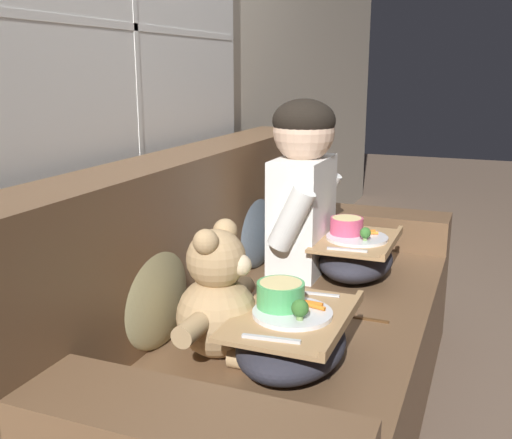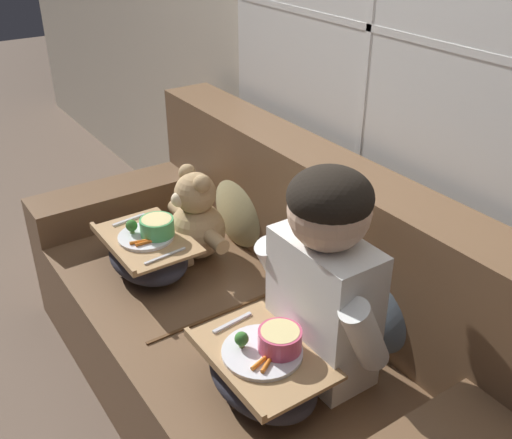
{
  "view_description": "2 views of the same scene",
  "coord_description": "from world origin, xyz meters",
  "px_view_note": "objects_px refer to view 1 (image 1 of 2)",
  "views": [
    {
      "loc": [
        -1.78,
        -0.61,
        1.23
      ],
      "look_at": [
        0.01,
        0.1,
        0.74
      ],
      "focal_mm": 42.0,
      "sensor_mm": 36.0,
      "label": 1
    },
    {
      "loc": [
        1.46,
        -0.91,
        1.76
      ],
      "look_at": [
        -0.02,
        0.09,
        0.77
      ],
      "focal_mm": 42.0,
      "sensor_mm": 36.0,
      "label": 2
    }
  ],
  "objects_px": {
    "couch": "(263,334)",
    "throw_pillow_behind_child": "(250,220)",
    "lap_tray_teddy": "(292,337)",
    "teddy_bear": "(219,301)",
    "child_figure": "(303,179)",
    "throw_pillow_behind_teddy": "(148,282)",
    "lap_tray_child": "(356,255)"
  },
  "relations": [
    {
      "from": "throw_pillow_behind_teddy",
      "to": "child_figure",
      "type": "relative_size",
      "value": 0.6
    },
    {
      "from": "throw_pillow_behind_child",
      "to": "throw_pillow_behind_teddy",
      "type": "xyz_separation_m",
      "value": [
        -0.78,
        0.0,
        0.0
      ]
    },
    {
      "from": "throw_pillow_behind_child",
      "to": "throw_pillow_behind_teddy",
      "type": "relative_size",
      "value": 1.0
    },
    {
      "from": "child_figure",
      "to": "lap_tray_child",
      "type": "height_order",
      "value": "child_figure"
    },
    {
      "from": "throw_pillow_behind_teddy",
      "to": "teddy_bear",
      "type": "relative_size",
      "value": 0.99
    },
    {
      "from": "throw_pillow_behind_child",
      "to": "lap_tray_teddy",
      "type": "relative_size",
      "value": 0.97
    },
    {
      "from": "throw_pillow_behind_teddy",
      "to": "teddy_bear",
      "type": "height_order",
      "value": "throw_pillow_behind_teddy"
    },
    {
      "from": "couch",
      "to": "throw_pillow_behind_child",
      "type": "height_order",
      "value": "couch"
    },
    {
      "from": "couch",
      "to": "child_figure",
      "type": "xyz_separation_m",
      "value": [
        0.39,
        -0.01,
        0.48
      ]
    },
    {
      "from": "throw_pillow_behind_child",
      "to": "teddy_bear",
      "type": "height_order",
      "value": "throw_pillow_behind_child"
    },
    {
      "from": "throw_pillow_behind_teddy",
      "to": "lap_tray_teddy",
      "type": "bearing_deg",
      "value": -89.86
    },
    {
      "from": "teddy_bear",
      "to": "lap_tray_teddy",
      "type": "height_order",
      "value": "teddy_bear"
    },
    {
      "from": "couch",
      "to": "throw_pillow_behind_child",
      "type": "relative_size",
      "value": 4.97
    },
    {
      "from": "throw_pillow_behind_child",
      "to": "teddy_bear",
      "type": "relative_size",
      "value": 0.99
    },
    {
      "from": "couch",
      "to": "throw_pillow_behind_child",
      "type": "bearing_deg",
      "value": 28.08
    },
    {
      "from": "throw_pillow_behind_teddy",
      "to": "lap_tray_teddy",
      "type": "distance_m",
      "value": 0.45
    },
    {
      "from": "throw_pillow_behind_child",
      "to": "lap_tray_child",
      "type": "height_order",
      "value": "throw_pillow_behind_child"
    },
    {
      "from": "lap_tray_child",
      "to": "teddy_bear",
      "type": "bearing_deg",
      "value": 164.74
    },
    {
      "from": "couch",
      "to": "lap_tray_teddy",
      "type": "bearing_deg",
      "value": -149.24
    },
    {
      "from": "child_figure",
      "to": "lap_tray_child",
      "type": "distance_m",
      "value": 0.36
    },
    {
      "from": "throw_pillow_behind_child",
      "to": "child_figure",
      "type": "relative_size",
      "value": 0.6
    },
    {
      "from": "throw_pillow_behind_teddy",
      "to": "teddy_bear",
      "type": "xyz_separation_m",
      "value": [
        -0.0,
        -0.23,
        -0.02
      ]
    },
    {
      "from": "child_figure",
      "to": "teddy_bear",
      "type": "bearing_deg",
      "value": -179.7
    },
    {
      "from": "couch",
      "to": "child_figure",
      "type": "bearing_deg",
      "value": -2.07
    },
    {
      "from": "throw_pillow_behind_child",
      "to": "lap_tray_teddy",
      "type": "xyz_separation_m",
      "value": [
        -0.78,
        -0.44,
        -0.1
      ]
    },
    {
      "from": "throw_pillow_behind_teddy",
      "to": "lap_tray_child",
      "type": "height_order",
      "value": "throw_pillow_behind_teddy"
    },
    {
      "from": "lap_tray_teddy",
      "to": "teddy_bear",
      "type": "bearing_deg",
      "value": 90.3
    },
    {
      "from": "couch",
      "to": "lap_tray_child",
      "type": "relative_size",
      "value": 4.84
    },
    {
      "from": "child_figure",
      "to": "lap_tray_teddy",
      "type": "relative_size",
      "value": 1.63
    },
    {
      "from": "child_figure",
      "to": "teddy_bear",
      "type": "height_order",
      "value": "child_figure"
    },
    {
      "from": "teddy_bear",
      "to": "lap_tray_child",
      "type": "bearing_deg",
      "value": -15.26
    },
    {
      "from": "lap_tray_child",
      "to": "child_figure",
      "type": "bearing_deg",
      "value": 90.27
    }
  ]
}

